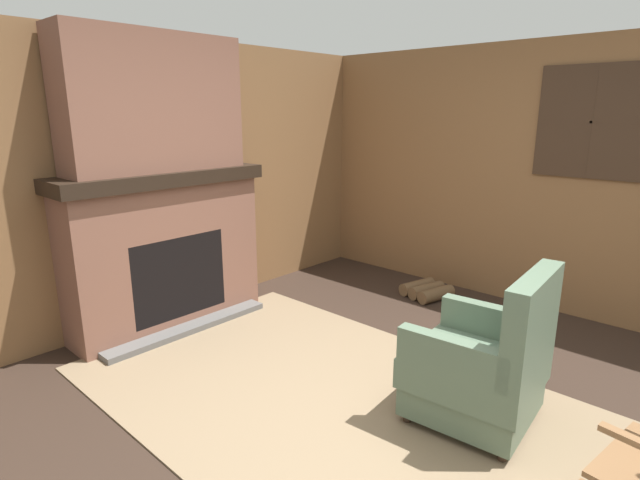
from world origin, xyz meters
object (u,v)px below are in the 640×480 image
object	(u,v)px
armchair	(482,368)
decorative_plate_on_mantel	(163,156)
oil_lamp_vase	(80,166)
firewood_stack	(427,290)
storage_case	(201,159)

from	to	relation	value
armchair	decorative_plate_on_mantel	world-z (taller)	decorative_plate_on_mantel
decorative_plate_on_mantel	oil_lamp_vase	bearing A→B (deg)	-88.30
firewood_stack	storage_case	bearing A→B (deg)	-129.83
armchair	firewood_stack	xyz separation A→B (m)	(-1.30, 1.58, -0.29)
firewood_stack	oil_lamp_vase	world-z (taller)	oil_lamp_vase
armchair	firewood_stack	size ratio (longest dim) A/B	2.03
firewood_stack	oil_lamp_vase	xyz separation A→B (m)	(-1.35, -2.65, 1.34)
oil_lamp_vase	decorative_plate_on_mantel	world-z (taller)	oil_lamp_vase
oil_lamp_vase	storage_case	size ratio (longest dim) A/B	1.05
armchair	storage_case	xyz separation A→B (m)	(-2.65, -0.04, 1.03)
storage_case	decorative_plate_on_mantel	xyz separation A→B (m)	(-0.02, -0.35, 0.05)
storage_case	armchair	bearing A→B (deg)	0.77
decorative_plate_on_mantel	armchair	bearing A→B (deg)	8.27
firewood_stack	oil_lamp_vase	distance (m)	3.26
firewood_stack	decorative_plate_on_mantel	bearing A→B (deg)	-124.81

